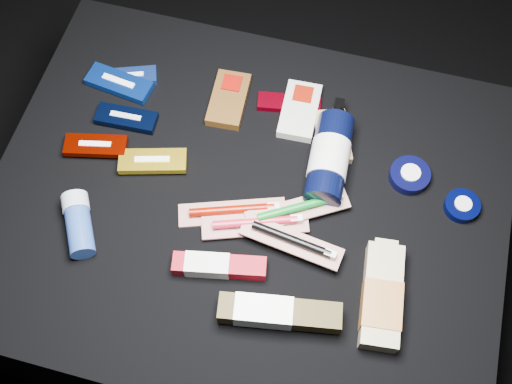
% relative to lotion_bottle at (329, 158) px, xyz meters
% --- Properties ---
extents(ground, '(3.00, 3.00, 0.00)m').
position_rel_lotion_bottle_xyz_m(ground, '(-0.13, -0.11, -0.44)').
color(ground, black).
rests_on(ground, ground).
extents(cloth_table, '(0.98, 0.78, 0.40)m').
position_rel_lotion_bottle_xyz_m(cloth_table, '(-0.13, -0.11, -0.24)').
color(cloth_table, black).
rests_on(cloth_table, ground).
extents(luna_bar_0, '(0.12, 0.08, 0.01)m').
position_rel_lotion_bottle_xyz_m(luna_bar_0, '(-0.44, 0.10, -0.03)').
color(luna_bar_0, '#1E41A7').
rests_on(luna_bar_0, cloth_table).
extents(luna_bar_1, '(0.14, 0.07, 0.02)m').
position_rel_lotion_bottle_xyz_m(luna_bar_1, '(-0.46, 0.08, -0.03)').
color(luna_bar_1, '#0D39AC').
rests_on(luna_bar_1, cloth_table).
extents(luna_bar_2, '(0.12, 0.05, 0.02)m').
position_rel_lotion_bottle_xyz_m(luna_bar_2, '(-0.41, 0.00, -0.02)').
color(luna_bar_2, black).
rests_on(luna_bar_2, cloth_table).
extents(luna_bar_3, '(0.14, 0.08, 0.02)m').
position_rel_lotion_bottle_xyz_m(luna_bar_3, '(-0.33, -0.08, -0.02)').
color(luna_bar_3, gold).
rests_on(luna_bar_3, cloth_table).
extents(luna_bar_4, '(0.13, 0.07, 0.02)m').
position_rel_lotion_bottle_xyz_m(luna_bar_4, '(-0.45, -0.08, -0.02)').
color(luna_bar_4, '#700B00').
rests_on(luna_bar_4, cloth_table).
extents(clif_bar_0, '(0.08, 0.13, 0.02)m').
position_rel_lotion_bottle_xyz_m(clif_bar_0, '(-0.23, 0.10, -0.03)').
color(clif_bar_0, '#4B2E0F').
rests_on(clif_bar_0, cloth_table).
extents(clif_bar_1, '(0.08, 0.13, 0.02)m').
position_rel_lotion_bottle_xyz_m(clif_bar_1, '(-0.08, 0.11, -0.03)').
color(clif_bar_1, beige).
rests_on(clif_bar_1, cloth_table).
extents(clif_bar_2, '(0.10, 0.13, 0.02)m').
position_rel_lotion_bottle_xyz_m(clif_bar_2, '(-0.01, 0.07, -0.03)').
color(clif_bar_2, '#937451').
rests_on(clif_bar_2, cloth_table).
extents(power_bar, '(0.13, 0.06, 0.02)m').
position_rel_lotion_bottle_xyz_m(power_bar, '(-0.10, 0.12, -0.03)').
color(power_bar, maroon).
rests_on(power_bar, cloth_table).
extents(lotion_bottle, '(0.08, 0.23, 0.07)m').
position_rel_lotion_bottle_xyz_m(lotion_bottle, '(0.00, 0.00, 0.00)').
color(lotion_bottle, black).
rests_on(lotion_bottle, cloth_table).
extents(cream_tin_upper, '(0.08, 0.08, 0.02)m').
position_rel_lotion_bottle_xyz_m(cream_tin_upper, '(0.16, 0.02, -0.03)').
color(cream_tin_upper, black).
rests_on(cream_tin_upper, cloth_table).
extents(cream_tin_lower, '(0.07, 0.07, 0.02)m').
position_rel_lotion_bottle_xyz_m(cream_tin_lower, '(0.26, -0.02, -0.03)').
color(cream_tin_lower, black).
rests_on(cream_tin_lower, cloth_table).
extents(bodywash_bottle, '(0.08, 0.20, 0.04)m').
position_rel_lotion_bottle_xyz_m(bodywash_bottle, '(0.14, -0.24, -0.02)').
color(bodywash_bottle, tan).
rests_on(bodywash_bottle, cloth_table).
extents(deodorant_stick, '(0.10, 0.13, 0.05)m').
position_rel_lotion_bottle_xyz_m(deodorant_stick, '(-0.42, -0.24, -0.01)').
color(deodorant_stick, navy).
rests_on(deodorant_stick, cloth_table).
extents(toothbrush_pack_0, '(0.20, 0.11, 0.02)m').
position_rel_lotion_bottle_xyz_m(toothbrush_pack_0, '(-0.15, -0.14, -0.03)').
color(toothbrush_pack_0, '#B3ABA8').
rests_on(toothbrush_pack_0, cloth_table).
extents(toothbrush_pack_1, '(0.20, 0.11, 0.02)m').
position_rel_lotion_bottle_xyz_m(toothbrush_pack_1, '(-0.10, -0.16, -0.02)').
color(toothbrush_pack_1, beige).
rests_on(toothbrush_pack_1, cloth_table).
extents(toothbrush_pack_2, '(0.19, 0.14, 0.02)m').
position_rel_lotion_bottle_xyz_m(toothbrush_pack_2, '(-0.03, -0.11, -0.01)').
color(toothbrush_pack_2, beige).
rests_on(toothbrush_pack_2, cloth_table).
extents(toothbrush_pack_3, '(0.19, 0.07, 0.02)m').
position_rel_lotion_bottle_xyz_m(toothbrush_pack_3, '(-0.03, -0.18, -0.01)').
color(toothbrush_pack_3, silver).
rests_on(toothbrush_pack_3, cloth_table).
extents(toothpaste_carton_red, '(0.17, 0.07, 0.03)m').
position_rel_lotion_bottle_xyz_m(toothpaste_carton_red, '(-0.15, -0.25, -0.02)').
color(toothpaste_carton_red, maroon).
rests_on(toothpaste_carton_red, cloth_table).
extents(toothpaste_carton_green, '(0.21, 0.08, 0.04)m').
position_rel_lotion_bottle_xyz_m(toothpaste_carton_green, '(-0.03, -0.31, -0.01)').
color(toothpaste_carton_green, '#332B0D').
rests_on(toothpaste_carton_green, cloth_table).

